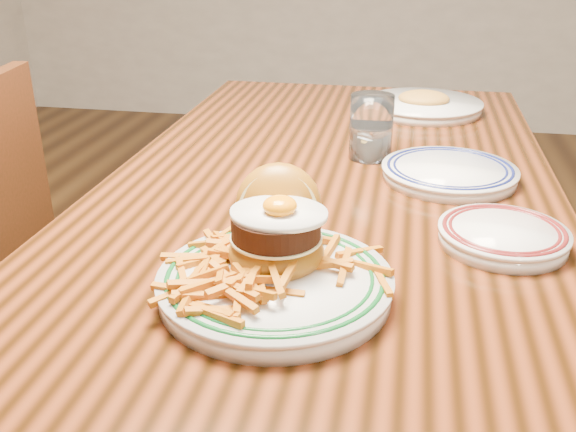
# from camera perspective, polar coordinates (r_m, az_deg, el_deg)

# --- Properties ---
(table) EXTENTS (0.85, 1.60, 0.75)m
(table) POSITION_cam_1_polar(r_m,az_deg,el_deg) (1.26, 3.67, -0.59)
(table) COLOR black
(table) RESTS_ON floor
(main_plate) EXTENTS (0.31, 0.32, 0.15)m
(main_plate) POSITION_cam_1_polar(r_m,az_deg,el_deg) (0.84, -1.11, -4.02)
(main_plate) COLOR silver
(main_plate) RESTS_ON table
(side_plate) EXTENTS (0.19, 0.20, 0.03)m
(side_plate) POSITION_cam_1_polar(r_m,az_deg,el_deg) (1.02, 18.58, -1.57)
(side_plate) COLOR silver
(side_plate) RESTS_ON table
(rear_plate) EXTENTS (0.26, 0.26, 0.03)m
(rear_plate) POSITION_cam_1_polar(r_m,az_deg,el_deg) (1.26, 14.14, 3.85)
(rear_plate) COLOR silver
(rear_plate) RESTS_ON table
(water_glass) EXTENTS (0.09, 0.09, 0.13)m
(water_glass) POSITION_cam_1_polar(r_m,az_deg,el_deg) (1.34, 7.39, 7.53)
(water_glass) COLOR white
(water_glass) RESTS_ON table
(far_plate) EXTENTS (0.30, 0.30, 0.05)m
(far_plate) POSITION_cam_1_polar(r_m,az_deg,el_deg) (1.72, 11.94, 9.66)
(far_plate) COLOR silver
(far_plate) RESTS_ON table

